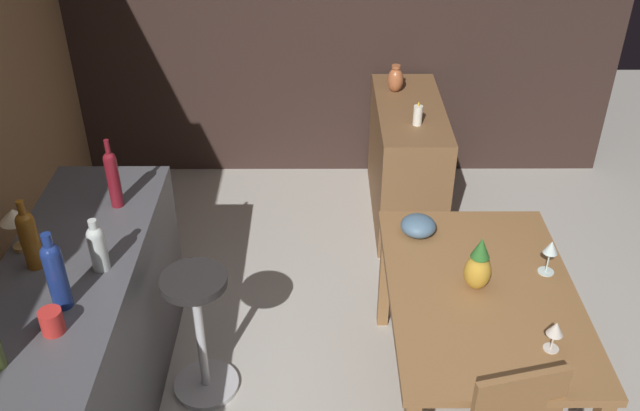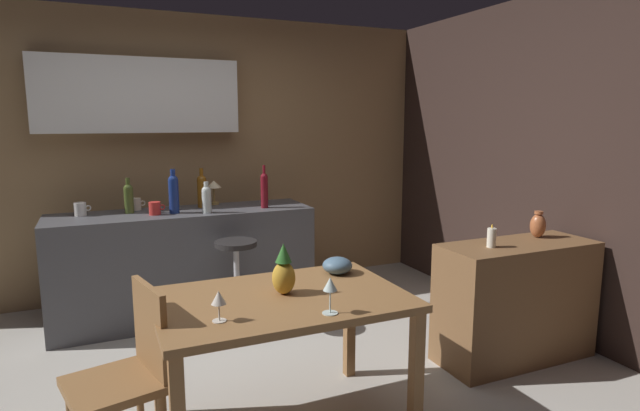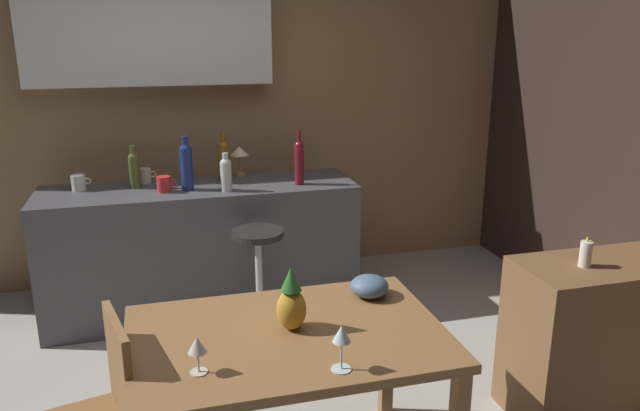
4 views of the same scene
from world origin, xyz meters
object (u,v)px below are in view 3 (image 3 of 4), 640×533
at_px(fruit_bowl, 247,327).
at_px(counter_lamp, 178,191).
at_px(wine_bottle_olive, 129,193).
at_px(pillar_candle_tall, 596,231).
at_px(pineapple_centerpiece, 262,295).
at_px(cup_mustard, 240,198).
at_px(wine_glass_left, 283,289).
at_px(wine_bottle_clear, 227,188).
at_px(wine_glass_right, 336,301).
at_px(vase_brass, 558,230).
at_px(dining_table, 289,333).
at_px(cup_white, 187,203).
at_px(chair_near_window, 140,393).
at_px(bar_stool, 284,288).
at_px(sideboard_cabinet, 541,311).
at_px(wine_bottle_green, 102,194).

height_order(fruit_bowl, counter_lamp, counter_lamp).
relative_size(wine_bottle_olive, pillar_candle_tall, 1.78).
bearing_deg(pineapple_centerpiece, pillar_candle_tall, 10.71).
bearing_deg(cup_mustard, wine_glass_left, -95.17).
bearing_deg(wine_bottle_clear, wine_glass_right, -87.59).
bearing_deg(pineapple_centerpiece, vase_brass, 11.30).
relative_size(dining_table, wine_bottle_olive, 3.96).
distance_m(cup_white, vase_brass, 2.76).
height_order(cup_white, counter_lamp, counter_lamp).
relative_size(chair_near_window, bar_stool, 1.30).
xyz_separation_m(bar_stool, wine_bottle_clear, (-0.32, 0.57, 0.71)).
bearing_deg(wine_bottle_clear, cup_mustard, 52.70).
distance_m(dining_table, pineapple_centerpiece, 0.25).
bearing_deg(pineapple_centerpiece, cup_white, 93.52).
distance_m(chair_near_window, cup_mustard, 2.51).
bearing_deg(chair_near_window, bar_stool, 55.70).
bearing_deg(cup_mustard, wine_bottle_clear, -127.30).
bearing_deg(dining_table, counter_lamp, 100.86).
xyz_separation_m(fruit_bowl, pillar_candle_tall, (2.51, 0.65, 0.10)).
bearing_deg(cup_mustard, pillar_candle_tall, -40.93).
bearing_deg(wine_bottle_clear, pillar_candle_tall, -36.40).
height_order(wine_bottle_olive, cup_mustard, wine_bottle_olive).
relative_size(wine_glass_left, vase_brass, 0.57).
xyz_separation_m(fruit_bowl, wine_bottle_olive, (-0.45, 2.40, 0.25)).
relative_size(wine_glass_right, fruit_bowl, 0.79).
height_order(wine_glass_left, cup_white, cup_white).
relative_size(bar_stool, wine_glass_right, 3.97).
height_order(sideboard_cabinet, chair_near_window, chair_near_window).
bearing_deg(pillar_candle_tall, vase_brass, -172.66).
xyz_separation_m(pineapple_centerpiece, fruit_bowl, (-0.11, -0.20, -0.07)).
relative_size(bar_stool, wine_bottle_clear, 1.82).
xyz_separation_m(cup_mustard, counter_lamp, (-0.54, -0.44, 0.15)).
height_order(wine_glass_left, counter_lamp, counter_lamp).
relative_size(chair_near_window, wine_glass_left, 6.31).
bearing_deg(counter_lamp, pineapple_centerpiece, -83.17).
height_order(bar_stool, pineapple_centerpiece, pineapple_centerpiece).
relative_size(counter_lamp, vase_brass, 1.04).
xyz_separation_m(chair_near_window, wine_glass_right, (0.85, -0.16, 0.38)).
bearing_deg(sideboard_cabinet, fruit_bowl, -164.99).
distance_m(chair_near_window, fruit_bowl, 0.56).
xyz_separation_m(chair_near_window, wine_bottle_olive, (0.00, 2.26, 0.55)).
bearing_deg(wine_glass_right, wine_bottle_olive, 109.36).
bearing_deg(bar_stool, wine_glass_right, -97.24).
relative_size(wine_bottle_green, vase_brass, 1.66).
height_order(wine_glass_right, pineapple_centerpiece, pineapple_centerpiece).
bearing_deg(cup_mustard, chair_near_window, -110.99).
bearing_deg(pillar_candle_tall, counter_lamp, 152.54).
height_order(sideboard_cabinet, wine_bottle_clear, wine_bottle_clear).
relative_size(wine_glass_right, counter_lamp, 0.67).
distance_m(pineapple_centerpiece, vase_brass, 2.08).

